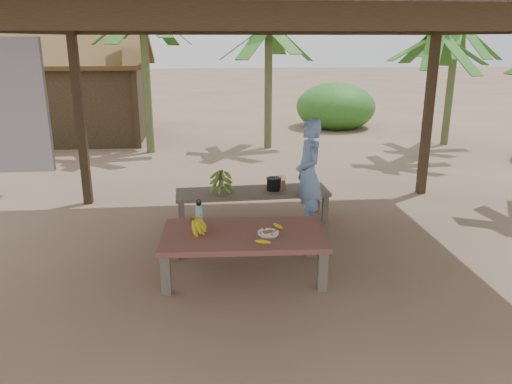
{
  "coord_description": "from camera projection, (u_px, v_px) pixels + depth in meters",
  "views": [
    {
      "loc": [
        -0.87,
        -5.62,
        2.57
      ],
      "look_at": [
        -0.29,
        0.05,
        0.8
      ],
      "focal_mm": 35.0,
      "sensor_mm": 36.0,
      "label": 1
    }
  ],
  "objects": [
    {
      "name": "work_table",
      "position": [
        243.0,
        238.0,
        5.55
      ],
      "size": [
        1.85,
        1.08,
        0.5
      ],
      "rotation": [
        0.0,
        0.0,
        -0.05
      ],
      "color": "brown",
      "rests_on": "ground"
    },
    {
      "name": "ground",
      "position": [
        280.0,
        254.0,
        6.19
      ],
      "size": [
        80.0,
        80.0,
        0.0
      ],
      "primitive_type": "plane",
      "color": "brown",
      "rests_on": "ground"
    },
    {
      "name": "banana_plant_n",
      "position": [
        269.0,
        37.0,
        11.41
      ],
      "size": [
        1.8,
        1.8,
        3.08
      ],
      "color": "#596638",
      "rests_on": "ground"
    },
    {
      "name": "pavilion",
      "position": [
        283.0,
        17.0,
        5.35
      ],
      "size": [
        6.6,
        5.6,
        2.95
      ],
      "color": "black",
      "rests_on": "ground"
    },
    {
      "name": "plate",
      "position": [
        268.0,
        233.0,
        5.47
      ],
      "size": [
        0.23,
        0.23,
        0.04
      ],
      "color": "white",
      "rests_on": "work_table"
    },
    {
      "name": "skewer_rack",
      "position": [
        280.0,
        183.0,
        7.19
      ],
      "size": [
        0.18,
        0.09,
        0.24
      ],
      "primitive_type": null,
      "rotation": [
        0.0,
        0.0,
        0.04
      ],
      "color": "#A57F47",
      "rests_on": "bench"
    },
    {
      "name": "hut",
      "position": [
        65.0,
        96.0,
        13.03
      ],
      "size": [
        4.4,
        3.43,
        2.85
      ],
      "color": "black",
      "rests_on": "ground"
    },
    {
      "name": "water_flask",
      "position": [
        199.0,
        214.0,
        5.75
      ],
      "size": [
        0.08,
        0.08,
        0.3
      ],
      "color": "#4399D2",
      "rests_on": "work_table"
    },
    {
      "name": "banana_plant_ne",
      "position": [
        436.0,
        45.0,
        10.41
      ],
      "size": [
        1.8,
        1.8,
        2.9
      ],
      "color": "#596638",
      "rests_on": "ground"
    },
    {
      "name": "loose_banana_side",
      "position": [
        278.0,
        226.0,
        5.66
      ],
      "size": [
        0.12,
        0.14,
        0.04
      ],
      "primitive_type": "ellipsoid",
      "rotation": [
        0.0,
        0.0,
        0.64
      ],
      "color": "yellow",
      "rests_on": "work_table"
    },
    {
      "name": "ripe_banana_bunch",
      "position": [
        192.0,
        224.0,
        5.51
      ],
      "size": [
        0.31,
        0.27,
        0.19
      ],
      "primitive_type": null,
      "rotation": [
        0.0,
        0.0,
        -0.04
      ],
      "color": "yellow",
      "rests_on": "work_table"
    },
    {
      "name": "woman",
      "position": [
        309.0,
        174.0,
        6.89
      ],
      "size": [
        0.42,
        0.59,
        1.53
      ],
      "primitive_type": "imported",
      "rotation": [
        0.0,
        0.0,
        -1.48
      ],
      "color": "#77A6E2",
      "rests_on": "ground"
    },
    {
      "name": "loose_banana_front",
      "position": [
        263.0,
        242.0,
        5.23
      ],
      "size": [
        0.18,
        0.06,
        0.04
      ],
      "primitive_type": "ellipsoid",
      "rotation": [
        0.0,
        0.0,
        1.46
      ],
      "color": "yellow",
      "rests_on": "work_table"
    },
    {
      "name": "green_banana_stalk",
      "position": [
        221.0,
        181.0,
        7.11
      ],
      "size": [
        0.31,
        0.31,
        0.34
      ],
      "primitive_type": null,
      "rotation": [
        0.0,
        0.0,
        0.04
      ],
      "color": "#598C2D",
      "rests_on": "bench"
    },
    {
      "name": "cooking_pot",
      "position": [
        274.0,
        184.0,
        7.23
      ],
      "size": [
        0.21,
        0.21,
        0.17
      ],
      "primitive_type": "cylinder",
      "color": "black",
      "rests_on": "bench"
    },
    {
      "name": "bench",
      "position": [
        252.0,
        194.0,
        7.23
      ],
      "size": [
        2.22,
        0.69,
        0.45
      ],
      "rotation": [
        0.0,
        0.0,
        0.04
      ],
      "color": "brown",
      "rests_on": "ground"
    },
    {
      "name": "banana_plant_nw",
      "position": [
        143.0,
        20.0,
        10.83
      ],
      "size": [
        1.8,
        1.8,
        3.44
      ],
      "color": "#596638",
      "rests_on": "ground"
    },
    {
      "name": "banana_plant_far",
      "position": [
        456.0,
        35.0,
        11.81
      ],
      "size": [
        1.8,
        1.8,
        3.11
      ],
      "color": "#596638",
      "rests_on": "ground"
    }
  ]
}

